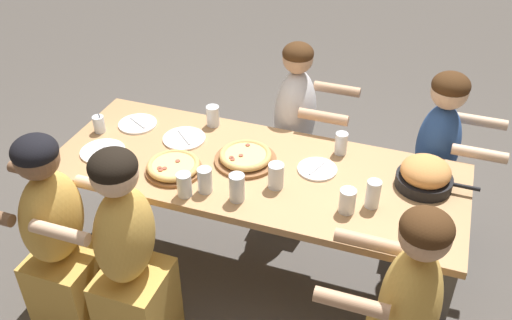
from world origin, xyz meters
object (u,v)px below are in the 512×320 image
(drinking_glass_e, at_px, (236,189))
(drinking_glass_b, at_px, (184,186))
(empty_plate_b, at_px, (138,124))
(pizza_board_second, at_px, (245,157))
(diner_near_left, at_px, (59,244))
(pizza_board_main, at_px, (174,167))
(empty_plate_a, at_px, (317,169))
(empty_plate_d, at_px, (103,151))
(drinking_glass_d, at_px, (341,145))
(diner_far_center, at_px, (295,143))
(drinking_glass_a, at_px, (213,116))
(diner_near_midleft, at_px, (129,262))
(drinking_glass_f, at_px, (276,177))
(diner_far_right, at_px, (433,170))
(cocktail_glass_blue, at_px, (99,125))
(drinking_glass_h, at_px, (373,194))
(drinking_glass_g, at_px, (347,201))
(skillet_bowl, at_px, (425,175))
(empty_plate_c, at_px, (184,138))
(drinking_glass_c, at_px, (205,181))

(drinking_glass_e, bearing_deg, drinking_glass_b, -168.07)
(empty_plate_b, relative_size, drinking_glass_e, 1.54)
(pizza_board_second, height_order, diner_near_left, diner_near_left)
(pizza_board_main, bearing_deg, empty_plate_a, 20.27)
(empty_plate_d, height_order, drinking_glass_e, drinking_glass_e)
(drinking_glass_d, relative_size, diner_far_center, 0.10)
(drinking_glass_a, bearing_deg, diner_near_midleft, -92.74)
(diner_near_left, xyz_separation_m, diner_far_center, (0.84, 1.25, 0.00))
(empty_plate_b, xyz_separation_m, drinking_glass_e, (0.78, -0.44, 0.06))
(drinking_glass_f, relative_size, diner_far_right, 0.11)
(pizza_board_second, bearing_deg, diner_far_right, 31.94)
(pizza_board_main, relative_size, drinking_glass_a, 2.43)
(diner_far_right, bearing_deg, drinking_glass_b, -49.88)
(diner_far_right, bearing_deg, pizza_board_second, -58.06)
(empty_plate_b, bearing_deg, drinking_glass_d, 5.28)
(diner_far_right, bearing_deg, empty_plate_b, -74.68)
(pizza_board_main, relative_size, drinking_glass_d, 2.39)
(empty_plate_d, distance_m, drinking_glass_b, 0.60)
(cocktail_glass_blue, distance_m, drinking_glass_a, 0.64)
(drinking_glass_b, xyz_separation_m, diner_near_left, (-0.56, -0.30, -0.28))
(drinking_glass_h, bearing_deg, diner_near_left, -159.92)
(empty_plate_b, distance_m, drinking_glass_e, 0.89)
(drinking_glass_g, relative_size, drinking_glass_h, 0.85)
(skillet_bowl, height_order, diner_near_midleft, diner_near_midleft)
(drinking_glass_a, xyz_separation_m, diner_near_midleft, (-0.04, -0.94, -0.28))
(cocktail_glass_blue, bearing_deg, drinking_glass_a, 25.68)
(skillet_bowl, bearing_deg, diner_far_right, 84.76)
(empty_plate_a, distance_m, empty_plate_d, 1.14)
(empty_plate_d, bearing_deg, diner_far_center, 41.80)
(empty_plate_d, distance_m, diner_near_midleft, 0.67)
(diner_near_left, relative_size, diner_far_right, 1.01)
(drinking_glass_f, relative_size, diner_far_center, 0.11)
(empty_plate_c, bearing_deg, drinking_glass_f, -21.16)
(empty_plate_d, xyz_separation_m, drinking_glass_f, (0.96, 0.03, 0.05))
(drinking_glass_c, relative_size, drinking_glass_e, 0.91)
(drinking_glass_a, xyz_separation_m, drinking_glass_d, (0.75, -0.04, -0.01))
(empty_plate_a, height_order, empty_plate_c, same)
(skillet_bowl, xyz_separation_m, drinking_glass_c, (-0.99, -0.39, -0.01))
(diner_near_midleft, bearing_deg, empty_plate_d, 39.80)
(drinking_glass_b, bearing_deg, diner_far_right, 40.12)
(drinking_glass_f, bearing_deg, empty_plate_c, 158.84)
(empty_plate_a, xyz_separation_m, empty_plate_b, (-1.08, 0.08, -0.00))
(drinking_glass_c, distance_m, drinking_glass_e, 0.16)
(drinking_glass_h, height_order, diner_near_midleft, diner_near_midleft)
(empty_plate_b, height_order, drinking_glass_b, drinking_glass_b)
(diner_far_center, bearing_deg, drinking_glass_h, 38.49)
(empty_plate_d, height_order, diner_near_midleft, diner_near_midleft)
(cocktail_glass_blue, distance_m, drinking_glass_g, 1.47)
(drinking_glass_e, xyz_separation_m, diner_near_midleft, (-0.41, -0.35, -0.28))
(drinking_glass_h, relative_size, diner_near_left, 0.12)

